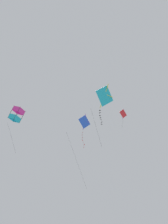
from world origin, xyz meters
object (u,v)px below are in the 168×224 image
object	(u,v)px
kite_box_highest	(17,114)
kite_diamond_mid_left	(105,96)
kite_diamond_far_centre	(84,123)
kite_diamond_upper_right	(123,114)

from	to	relation	value
kite_box_highest	kite_diamond_mid_left	bearing A→B (deg)	-86.12
kite_diamond_far_centre	kite_diamond_upper_right	bearing A→B (deg)	-0.09
kite_diamond_upper_right	kite_diamond_mid_left	bearing A→B (deg)	-150.16
kite_diamond_mid_left	kite_diamond_upper_right	bearing A→B (deg)	17.68
kite_diamond_mid_left	kite_diamond_upper_right	distance (m)	12.96
kite_diamond_far_centre	kite_diamond_mid_left	xyz separation A→B (m)	(-5.60, 2.44, -0.36)
kite_diamond_upper_right	kite_diamond_far_centre	bearing A→B (deg)	-177.27
kite_box_highest	kite_diamond_mid_left	size ratio (longest dim) A/B	0.81
kite_box_highest	kite_diamond_far_centre	distance (m)	7.69
kite_diamond_far_centre	kite_diamond_mid_left	size ratio (longest dim) A/B	1.27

